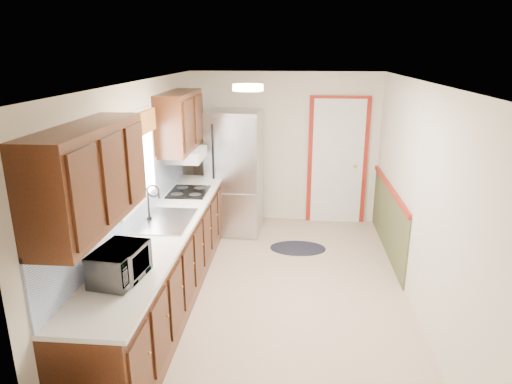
# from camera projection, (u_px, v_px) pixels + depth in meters

# --- Properties ---
(room_shell) EXTENTS (3.20, 5.20, 2.52)m
(room_shell) POSITION_uv_depth(u_px,v_px,m) (278.00, 196.00, 4.94)
(room_shell) COLOR tan
(room_shell) RESTS_ON ground
(kitchen_run) EXTENTS (0.63, 4.00, 2.20)m
(kitchen_run) POSITION_uv_depth(u_px,v_px,m) (161.00, 236.00, 4.88)
(kitchen_run) COLOR #381A0C
(kitchen_run) RESTS_ON ground
(back_wall_trim) EXTENTS (1.12, 2.30, 2.08)m
(back_wall_trim) POSITION_uv_depth(u_px,v_px,m) (348.00, 173.00, 7.05)
(back_wall_trim) COLOR maroon
(back_wall_trim) RESTS_ON ground
(ceiling_fixture) EXTENTS (0.30, 0.30, 0.06)m
(ceiling_fixture) POSITION_uv_depth(u_px,v_px,m) (248.00, 88.00, 4.42)
(ceiling_fixture) COLOR #FFD88C
(ceiling_fixture) RESTS_ON room_shell
(microwave) EXTENTS (0.33, 0.52, 0.33)m
(microwave) POSITION_uv_depth(u_px,v_px,m) (119.00, 261.00, 3.63)
(microwave) COLOR white
(microwave) RESTS_ON kitchen_run
(refrigerator) EXTENTS (0.82, 0.80, 1.87)m
(refrigerator) POSITION_uv_depth(u_px,v_px,m) (235.00, 173.00, 6.91)
(refrigerator) COLOR #B7B7BC
(refrigerator) RESTS_ON ground
(rug) EXTENTS (0.80, 0.52, 0.01)m
(rug) POSITION_uv_depth(u_px,v_px,m) (298.00, 248.00, 6.50)
(rug) COLOR black
(rug) RESTS_ON ground
(cooktop) EXTENTS (0.48, 0.58, 0.02)m
(cooktop) POSITION_uv_depth(u_px,v_px,m) (189.00, 192.00, 5.92)
(cooktop) COLOR black
(cooktop) RESTS_ON kitchen_run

